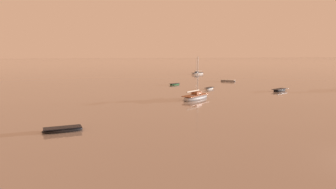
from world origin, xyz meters
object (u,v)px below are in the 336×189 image
sailboat_moored_1 (196,97)px  rowboat_moored_0 (228,81)px  rowboat_moored_2 (209,88)px  sailboat_moored_0 (197,74)px  rowboat_moored_1 (175,84)px  rowboat_moored_6 (280,90)px  rowboat_moored_5 (63,130)px

sailboat_moored_1 → rowboat_moored_0: bearing=17.4°
rowboat_moored_2 → sailboat_moored_0: bearing=-150.3°
rowboat_moored_0 → rowboat_moored_1: bearing=-117.4°
sailboat_moored_0 → rowboat_moored_6: size_ratio=1.39×
sailboat_moored_0 → sailboat_moored_1: size_ratio=0.82×
rowboat_moored_2 → sailboat_moored_1: 14.29m
rowboat_moored_1 → sailboat_moored_0: bearing=31.6°
rowboat_moored_1 → rowboat_moored_5: bearing=-150.0°
rowboat_moored_0 → rowboat_moored_2: bearing=-82.0°
rowboat_moored_5 → rowboat_moored_1: bearing=51.4°
sailboat_moored_1 → rowboat_moored_5: (-18.71, -16.97, -0.15)m
rowboat_moored_1 → sailboat_moored_1: (-2.03, -22.12, 0.18)m
rowboat_moored_2 → rowboat_moored_5: rowboat_moored_5 is taller
rowboat_moored_1 → sailboat_moored_0: (16.05, 32.32, 0.12)m
rowboat_moored_2 → rowboat_moored_6: rowboat_moored_6 is taller
sailboat_moored_0 → rowboat_moored_6: (1.03, -48.13, -0.08)m
rowboat_moored_1 → rowboat_moored_6: size_ratio=0.75×
sailboat_moored_0 → rowboat_moored_6: 48.14m
rowboat_moored_1 → rowboat_moored_6: 23.28m
rowboat_moored_2 → rowboat_moored_5: 39.07m
rowboat_moored_0 → sailboat_moored_1: sailboat_moored_1 is taller
sailboat_moored_1 → rowboat_moored_2: bearing=20.8°
sailboat_moored_0 → rowboat_moored_0: bearing=65.5°
rowboat_moored_0 → sailboat_moored_0: size_ratio=0.66×
rowboat_moored_0 → rowboat_moored_6: 21.32m
rowboat_moored_0 → rowboat_moored_5: size_ratio=0.98×
rowboat_moored_6 → sailboat_moored_0: bearing=60.7°
rowboat_moored_2 → rowboat_moored_5: (-25.67, -29.46, 0.03)m
rowboat_moored_2 → rowboat_moored_6: 13.63m
rowboat_moored_0 → rowboat_moored_5: (-36.35, -44.55, -0.01)m
sailboat_moored_1 → sailboat_moored_0: bearing=31.6°
sailboat_moored_1 → rowboat_moored_6: bearing=-21.8°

